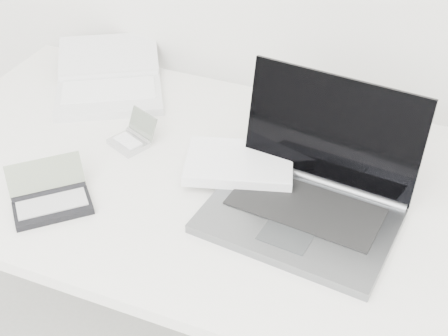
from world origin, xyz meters
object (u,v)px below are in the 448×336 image
at_px(desk, 243,198).
at_px(netbook_open_white, 109,84).
at_px(palmtop_charcoal, 51,199).
at_px(laptop_large, 291,186).

distance_m(desk, netbook_open_white, 0.54).
bearing_deg(desk, palmtop_charcoal, -147.02).
height_order(laptop_large, netbook_open_white, laptop_large).
height_order(desk, laptop_large, laptop_large).
height_order(desk, palmtop_charcoal, palmtop_charcoal).
distance_m(laptop_large, netbook_open_white, 0.65).
bearing_deg(laptop_large, desk, 174.99).
xyz_separation_m(desk, palmtop_charcoal, (-0.35, -0.23, 0.06)).
bearing_deg(palmtop_charcoal, netbook_open_white, 62.79).
xyz_separation_m(desk, netbook_open_white, (-0.48, 0.24, 0.07)).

